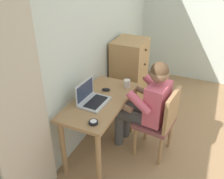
{
  "coord_description": "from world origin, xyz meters",
  "views": [
    {
      "loc": [
        -2.39,
        0.8,
        2.17
      ],
      "look_at": [
        -0.24,
        1.76,
        0.84
      ],
      "focal_mm": 39.18,
      "sensor_mm": 36.0,
      "label": 1
    }
  ],
  "objects_px": {
    "laptop": "(91,98)",
    "computer_mouse": "(106,90)",
    "person_seated": "(147,103)",
    "desk_clock": "(93,122)",
    "coffee_mug": "(127,83)",
    "dresser": "(129,75)",
    "desk": "(100,109)",
    "chair": "(161,120)"
  },
  "relations": [
    {
      "from": "laptop",
      "to": "computer_mouse",
      "type": "relative_size",
      "value": 3.51
    },
    {
      "from": "person_seated",
      "to": "desk_clock",
      "type": "relative_size",
      "value": 13.26
    },
    {
      "from": "laptop",
      "to": "coffee_mug",
      "type": "height_order",
      "value": "laptop"
    },
    {
      "from": "desk_clock",
      "to": "coffee_mug",
      "type": "distance_m",
      "value": 0.81
    },
    {
      "from": "dresser",
      "to": "coffee_mug",
      "type": "distance_m",
      "value": 0.77
    },
    {
      "from": "desk",
      "to": "computer_mouse",
      "type": "xyz_separation_m",
      "value": [
        0.21,
        0.03,
        0.15
      ]
    },
    {
      "from": "chair",
      "to": "coffee_mug",
      "type": "height_order",
      "value": "chair"
    },
    {
      "from": "desk",
      "to": "laptop",
      "type": "relative_size",
      "value": 3.07
    },
    {
      "from": "dresser",
      "to": "desk_clock",
      "type": "bearing_deg",
      "value": -172.63
    },
    {
      "from": "computer_mouse",
      "to": "coffee_mug",
      "type": "bearing_deg",
      "value": -64.15
    },
    {
      "from": "desk",
      "to": "computer_mouse",
      "type": "height_order",
      "value": "computer_mouse"
    },
    {
      "from": "computer_mouse",
      "to": "coffee_mug",
      "type": "relative_size",
      "value": 0.83
    },
    {
      "from": "desk_clock",
      "to": "dresser",
      "type": "bearing_deg",
      "value": 7.37
    },
    {
      "from": "desk",
      "to": "desk_clock",
      "type": "relative_size",
      "value": 11.98
    },
    {
      "from": "laptop",
      "to": "chair",
      "type": "bearing_deg",
      "value": -65.34
    },
    {
      "from": "laptop",
      "to": "coffee_mug",
      "type": "relative_size",
      "value": 2.93
    },
    {
      "from": "chair",
      "to": "desk",
      "type": "bearing_deg",
      "value": 110.36
    },
    {
      "from": "dresser",
      "to": "desk",
      "type": "bearing_deg",
      "value": -176.96
    },
    {
      "from": "dresser",
      "to": "laptop",
      "type": "distance_m",
      "value": 1.2
    },
    {
      "from": "chair",
      "to": "computer_mouse",
      "type": "height_order",
      "value": "chair"
    },
    {
      "from": "desk",
      "to": "desk_clock",
      "type": "xyz_separation_m",
      "value": [
        -0.42,
        -0.14,
        0.14
      ]
    },
    {
      "from": "dresser",
      "to": "person_seated",
      "type": "height_order",
      "value": "person_seated"
    },
    {
      "from": "person_seated",
      "to": "desk_clock",
      "type": "bearing_deg",
      "value": 153.99
    },
    {
      "from": "laptop",
      "to": "person_seated",
      "type": "bearing_deg",
      "value": -56.91
    },
    {
      "from": "chair",
      "to": "computer_mouse",
      "type": "relative_size",
      "value": 8.76
    },
    {
      "from": "computer_mouse",
      "to": "coffee_mug",
      "type": "xyz_separation_m",
      "value": [
        0.19,
        -0.19,
        0.03
      ]
    },
    {
      "from": "dresser",
      "to": "desk_clock",
      "type": "distance_m",
      "value": 1.53
    },
    {
      "from": "dresser",
      "to": "laptop",
      "type": "bearing_deg",
      "value": 179.86
    },
    {
      "from": "coffee_mug",
      "to": "laptop",
      "type": "bearing_deg",
      "value": 154.65
    },
    {
      "from": "desk",
      "to": "chair",
      "type": "relative_size",
      "value": 1.23
    },
    {
      "from": "person_seated",
      "to": "laptop",
      "type": "distance_m",
      "value": 0.64
    },
    {
      "from": "coffee_mug",
      "to": "chair",
      "type": "bearing_deg",
      "value": -107.92
    },
    {
      "from": "laptop",
      "to": "computer_mouse",
      "type": "bearing_deg",
      "value": -6.74
    },
    {
      "from": "computer_mouse",
      "to": "desk_clock",
      "type": "distance_m",
      "value": 0.64
    },
    {
      "from": "laptop",
      "to": "coffee_mug",
      "type": "distance_m",
      "value": 0.53
    },
    {
      "from": "desk_clock",
      "to": "coffee_mug",
      "type": "xyz_separation_m",
      "value": [
        0.81,
        -0.03,
        0.03
      ]
    },
    {
      "from": "person_seated",
      "to": "computer_mouse",
      "type": "distance_m",
      "value": 0.5
    },
    {
      "from": "person_seated",
      "to": "coffee_mug",
      "type": "height_order",
      "value": "person_seated"
    },
    {
      "from": "chair",
      "to": "person_seated",
      "type": "height_order",
      "value": "person_seated"
    },
    {
      "from": "chair",
      "to": "coffee_mug",
      "type": "xyz_separation_m",
      "value": [
        0.16,
        0.48,
        0.3
      ]
    },
    {
      "from": "desk",
      "to": "dresser",
      "type": "height_order",
      "value": "dresser"
    },
    {
      "from": "person_seated",
      "to": "laptop",
      "type": "bearing_deg",
      "value": 123.09
    }
  ]
}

